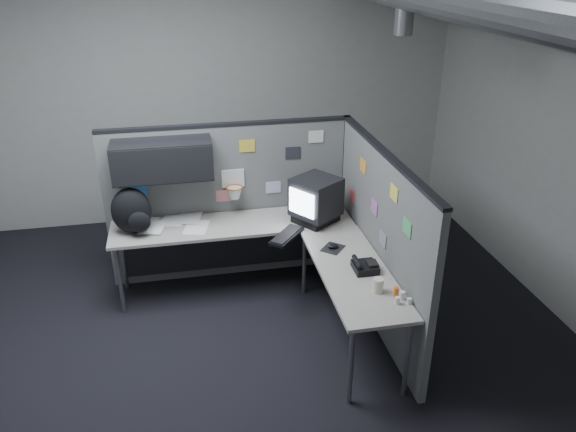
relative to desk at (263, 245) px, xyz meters
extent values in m
cube|color=black|center=(-0.15, -0.70, -0.62)|extent=(5.60, 5.60, 0.01)
cube|color=#9E9E99|center=(-0.15, 2.10, 0.99)|extent=(5.60, 0.01, 3.20)
cylinder|color=slate|center=(1.25, 0.10, 1.99)|extent=(0.16, 0.16, 0.30)
cube|color=#5C5E5C|center=(-0.23, 0.60, 0.19)|extent=(2.43, 0.06, 1.60)
cube|color=black|center=(-0.23, 0.60, 1.00)|extent=(2.43, 0.07, 0.03)
cube|color=black|center=(0.95, 0.60, 0.19)|extent=(0.07, 0.07, 1.60)
cube|color=black|center=(-0.85, 0.40, 0.76)|extent=(0.90, 0.35, 0.35)
cube|color=black|center=(-0.85, 0.22, 0.76)|extent=(0.90, 0.02, 0.33)
cube|color=silver|center=(-0.20, 0.56, 0.47)|extent=(0.22, 0.02, 0.18)
torus|color=#D85914|center=(-0.20, 0.47, 0.41)|extent=(0.16, 0.16, 0.01)
cone|color=white|center=(-0.20, 0.47, 0.35)|extent=(0.14, 0.14, 0.11)
cube|color=#337FCC|center=(-1.10, 0.56, 0.41)|extent=(0.15, 0.01, 0.12)
cube|color=gold|center=(-0.05, 0.56, 0.79)|extent=(0.15, 0.01, 0.12)
cube|color=silver|center=(0.20, 0.56, 0.34)|extent=(0.15, 0.01, 0.12)
cube|color=#26262D|center=(0.40, 0.56, 0.69)|extent=(0.15, 0.01, 0.12)
cube|color=silver|center=(0.63, 0.56, 0.84)|extent=(0.15, 0.01, 0.12)
cube|color=#D87F7F|center=(-0.30, 0.56, 0.29)|extent=(0.15, 0.01, 0.12)
cube|color=#5C5E5C|center=(0.95, -0.49, 0.19)|extent=(0.06, 2.23, 1.60)
cube|color=black|center=(0.95, -0.49, 1.00)|extent=(0.07, 2.23, 0.03)
cube|color=orange|center=(0.92, -0.05, 0.74)|extent=(0.01, 0.15, 0.12)
cube|color=#B266B2|center=(0.92, -0.40, 0.49)|extent=(0.01, 0.15, 0.12)
cube|color=#E5D84C|center=(0.92, -0.80, 0.79)|extent=(0.01, 0.15, 0.12)
cube|color=#CC4C4C|center=(0.92, 0.20, 0.34)|extent=(0.01, 0.15, 0.12)
cube|color=#4CB266|center=(0.92, -1.10, 0.64)|extent=(0.01, 0.15, 0.12)
cube|color=gray|center=(0.92, -0.65, 0.31)|extent=(0.01, 0.15, 0.12)
cube|color=#9E968E|center=(-0.25, 0.28, 0.10)|extent=(2.30, 0.56, 0.03)
cube|color=#9E968E|center=(0.63, -0.78, 0.10)|extent=(0.56, 1.55, 0.03)
cube|color=black|center=(-0.25, 0.50, -0.21)|extent=(2.18, 0.02, 0.55)
cylinder|color=gray|center=(-1.33, 0.06, -0.26)|extent=(0.04, 0.04, 0.70)
cylinder|color=gray|center=(-1.33, 0.50, -0.26)|extent=(0.04, 0.04, 0.70)
cylinder|color=gray|center=(0.41, 0.06, -0.26)|extent=(0.04, 0.04, 0.70)
cylinder|color=gray|center=(0.41, -1.48, -0.26)|extent=(0.04, 0.04, 0.70)
cylinder|color=gray|center=(0.85, -1.48, -0.26)|extent=(0.04, 0.04, 0.70)
cube|color=black|center=(0.55, 0.17, 0.15)|extent=(0.48, 0.47, 0.07)
cube|color=black|center=(0.55, 0.17, 0.37)|extent=(0.54, 0.54, 0.37)
cube|color=silver|center=(0.38, 0.05, 0.37)|extent=(0.18, 0.25, 0.24)
cube|color=black|center=(0.21, -0.11, 0.13)|extent=(0.38, 0.43, 0.03)
cube|color=black|center=(0.21, -0.11, 0.15)|extent=(0.34, 0.39, 0.01)
cube|color=black|center=(0.56, -0.40, 0.12)|extent=(0.25, 0.26, 0.01)
ellipsoid|color=black|center=(0.56, -0.40, 0.14)|extent=(0.10, 0.07, 0.04)
cube|color=black|center=(0.72, -0.80, 0.15)|extent=(0.19, 0.21, 0.06)
cylinder|color=black|center=(0.66, -0.79, 0.19)|extent=(0.04, 0.19, 0.04)
cube|color=black|center=(0.78, -0.81, 0.18)|extent=(0.09, 0.11, 0.02)
cylinder|color=silver|center=(0.86, -1.26, 0.15)|extent=(0.04, 0.04, 0.07)
cylinder|color=silver|center=(0.81, -1.31, 0.15)|extent=(0.04, 0.04, 0.06)
cylinder|color=silver|center=(0.89, -1.33, 0.14)|extent=(0.03, 0.03, 0.05)
cylinder|color=#D85914|center=(0.83, -1.21, 0.15)|extent=(0.04, 0.04, 0.08)
cylinder|color=beige|center=(0.72, -1.13, 0.17)|extent=(0.10, 0.10, 0.12)
cube|color=white|center=(-0.59, 0.26, 0.12)|extent=(0.28, 0.34, 0.00)
cube|color=white|center=(-0.80, 0.46, 0.12)|extent=(0.27, 0.34, 0.00)
cube|color=white|center=(-1.07, 0.42, 0.12)|extent=(0.27, 0.34, 0.00)
cube|color=white|center=(-0.64, 0.48, 0.13)|extent=(0.28, 0.34, 0.00)
cube|color=white|center=(-0.99, 0.32, 0.13)|extent=(0.27, 0.34, 0.00)
ellipsoid|color=black|center=(-1.17, 0.27, 0.34)|extent=(0.39, 0.31, 0.44)
ellipsoid|color=black|center=(-1.10, 0.14, 0.28)|extent=(0.21, 0.14, 0.20)
camera|label=1|loc=(-0.67, -4.56, 2.51)|focal=35.00mm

